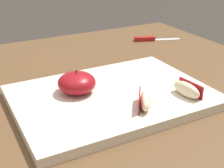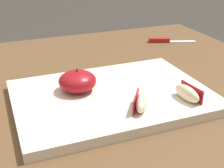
% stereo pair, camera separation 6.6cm
% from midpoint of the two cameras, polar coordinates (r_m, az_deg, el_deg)
% --- Properties ---
extents(dining_table, '(1.15, 0.95, 0.74)m').
position_cam_midpoint_polar(dining_table, '(0.76, -3.64, -9.05)').
color(dining_table, brown).
rests_on(dining_table, ground_plane).
extents(cutting_board, '(0.41, 0.30, 0.02)m').
position_cam_midpoint_polar(cutting_board, '(0.68, 2.81, -2.37)').
color(cutting_board, beige).
rests_on(cutting_board, dining_table).
extents(apple_half_skin_up, '(0.08, 0.08, 0.05)m').
position_cam_midpoint_polar(apple_half_skin_up, '(0.67, -3.40, 0.48)').
color(apple_half_skin_up, maroon).
rests_on(apple_half_skin_up, cutting_board).
extents(apple_wedge_back, '(0.03, 0.07, 0.03)m').
position_cam_midpoint_polar(apple_wedge_back, '(0.66, 16.35, -1.66)').
color(apple_wedge_back, beige).
rests_on(apple_wedge_back, cutting_board).
extents(apple_wedge_middle, '(0.06, 0.07, 0.03)m').
position_cam_midpoint_polar(apple_wedge_middle, '(0.61, 8.55, -3.32)').
color(apple_wedge_middle, beige).
rests_on(apple_wedge_middle, cutting_board).
extents(paring_knife, '(0.16, 0.07, 0.01)m').
position_cam_midpoint_polar(paring_knife, '(1.10, 11.02, 7.78)').
color(paring_knife, silver).
rests_on(paring_knife, dining_table).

